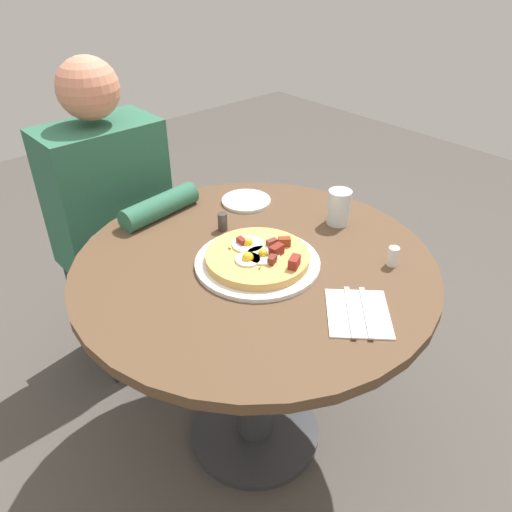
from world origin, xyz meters
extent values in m
plane|color=#4C4742|center=(0.00, 0.00, 0.00)|extent=(6.00, 6.00, 0.00)
cylinder|color=brown|center=(0.00, 0.00, 0.69)|extent=(0.96, 0.96, 0.03)
cylinder|color=#333338|center=(0.00, 0.00, 0.34)|extent=(0.12, 0.12, 0.68)
cylinder|color=#333338|center=(0.00, 0.00, 0.01)|extent=(0.43, 0.43, 0.02)
cube|color=#2D2D33|center=(-0.09, 0.65, 0.23)|extent=(0.32, 0.28, 0.45)
cube|color=#2D664C|center=(-0.09, 0.65, 0.69)|extent=(0.38, 0.22, 0.48)
sphere|color=tan|center=(-0.09, 0.65, 1.04)|extent=(0.19, 0.19, 0.19)
cylinder|color=#2D664C|center=(-0.05, 0.38, 0.74)|extent=(0.27, 0.10, 0.07)
cylinder|color=white|center=(-0.01, -0.02, 0.71)|extent=(0.33, 0.33, 0.01)
cylinder|color=tan|center=(-0.01, -0.02, 0.73)|extent=(0.27, 0.27, 0.02)
cylinder|color=white|center=(0.00, 0.03, 0.75)|extent=(0.08, 0.08, 0.01)
sphere|color=yellow|center=(0.00, 0.03, 0.75)|extent=(0.03, 0.03, 0.03)
cylinder|color=white|center=(-0.05, -0.03, 0.75)|extent=(0.06, 0.06, 0.01)
sphere|color=yellow|center=(-0.05, -0.03, 0.75)|extent=(0.03, 0.03, 0.03)
cylinder|color=white|center=(-0.01, -0.04, 0.75)|extent=(0.09, 0.09, 0.01)
sphere|color=yellow|center=(-0.01, -0.04, 0.75)|extent=(0.02, 0.02, 0.02)
cube|color=maroon|center=(-0.01, 0.04, 0.75)|extent=(0.02, 0.03, 0.02)
cube|color=maroon|center=(0.02, -0.12, 0.76)|extent=(0.04, 0.04, 0.03)
cube|color=maroon|center=(0.04, -0.02, 0.75)|extent=(0.03, 0.02, 0.02)
cube|color=maroon|center=(0.02, -0.06, 0.76)|extent=(0.04, 0.03, 0.03)
cube|color=maroon|center=(0.00, -0.07, 0.75)|extent=(0.03, 0.03, 0.02)
cube|color=maroon|center=(-0.01, -0.08, 0.75)|extent=(0.03, 0.02, 0.02)
cube|color=maroon|center=(0.07, -0.04, 0.75)|extent=(0.04, 0.03, 0.02)
cube|color=#387F2D|center=(-0.05, 0.04, 0.75)|extent=(0.00, 0.01, 0.00)
cube|color=#387F2D|center=(-0.05, -0.07, 0.75)|extent=(0.01, 0.01, 0.00)
cube|color=#387F2D|center=(0.00, 0.02, 0.75)|extent=(0.01, 0.01, 0.00)
cylinder|color=silver|center=(0.20, 0.27, 0.71)|extent=(0.16, 0.16, 0.01)
cube|color=white|center=(0.03, -0.32, 0.71)|extent=(0.22, 0.22, 0.00)
cube|color=silver|center=(0.04, -0.33, 0.71)|extent=(0.14, 0.14, 0.00)
cube|color=silver|center=(0.02, -0.31, 0.71)|extent=(0.14, 0.14, 0.00)
cylinder|color=silver|center=(0.32, -0.01, 0.76)|extent=(0.07, 0.07, 0.10)
cylinder|color=white|center=(0.25, -0.25, 0.73)|extent=(0.03, 0.03, 0.05)
cylinder|color=#3F3833|center=(0.04, 0.18, 0.73)|extent=(0.03, 0.03, 0.05)
camera|label=1|loc=(-0.73, -0.82, 1.45)|focal=35.17mm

